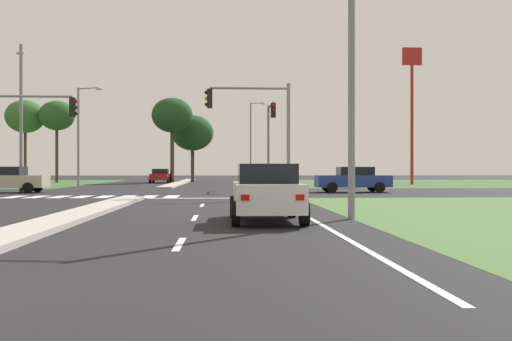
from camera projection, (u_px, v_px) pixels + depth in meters
The scene contains 33 objects.
ground_plane at pixel (152, 193), 35.56m from camera, with size 200.00×200.00×0.00m, color black.
grass_verge_far_right at pixel (425, 183), 61.45m from camera, with size 35.00×35.00×0.01m, color #385B2D.
median_island_near at pixel (70, 217), 16.59m from camera, with size 1.20×22.00×0.14m, color #ADA89E.
median_island_far at pixel (181, 182), 60.53m from camera, with size 1.20×36.00×0.14m, color #ADA89E.
lane_dash_near at pixel (179, 244), 11.13m from camera, with size 0.14×2.00×0.01m, color silver.
lane_dash_second at pixel (195, 218), 17.12m from camera, with size 0.14×2.00×0.01m, color silver.
lane_dash_third at pixel (202, 205), 23.11m from camera, with size 0.14×2.00×0.01m, color silver.
edge_line_right at pixel (305, 216), 17.97m from camera, with size 0.14×24.00×0.01m, color silver.
stop_bar_near at pixel (212, 198), 28.79m from camera, with size 6.40×0.50×0.01m, color silver.
crosswalk_bar_near at pixel (14, 197), 30.02m from camera, with size 0.70×2.80×0.01m, color silver.
crosswalk_bar_second at pixel (36, 197), 30.08m from camera, with size 0.70×2.80×0.01m, color silver.
crosswalk_bar_third at pixel (59, 197), 30.14m from camera, with size 0.70×2.80×0.01m, color silver.
crosswalk_bar_fourth at pixel (82, 197), 30.21m from camera, with size 0.70×2.80×0.01m, color silver.
crosswalk_bar_fifth at pixel (105, 197), 30.27m from camera, with size 0.70×2.80×0.01m, color silver.
crosswalk_bar_sixth at pixel (127, 197), 30.34m from camera, with size 0.70×2.80×0.01m, color silver.
crosswalk_bar_seventh at pixel (149, 197), 30.40m from camera, with size 0.70×2.80×0.01m, color silver.
crosswalk_bar_eighth at pixel (172, 197), 30.46m from camera, with size 0.70×2.80×0.01m, color silver.
car_white_near at pixel (266, 192), 15.97m from camera, with size 1.94×4.25×1.57m.
car_blue_second at pixel (353, 179), 36.32m from camera, with size 4.59×1.99×1.57m.
car_red_third at pixel (161, 176), 60.80m from camera, with size 2.01×4.36×1.47m.
car_beige_fourth at pixel (8, 179), 35.63m from camera, with size 4.50×2.04×1.58m.
traffic_signal_far_right at pixel (270, 130), 41.01m from camera, with size 0.32×4.53×6.06m.
traffic_signal_near_right at pixel (258, 120), 29.31m from camera, with size 4.29×0.32×5.73m.
traffic_signal_near_left at pixel (16, 124), 28.65m from camera, with size 4.88×0.32×5.25m.
street_lamp_near at pixel (343, 52), 16.80m from camera, with size 2.58×0.56×8.47m.
street_lamp_second at pixel (21, 110), 35.95m from camera, with size 1.07×2.11×9.07m.
street_lamp_third at pixel (80, 130), 49.78m from camera, with size 2.28×1.11×8.37m.
street_lamp_fourth at pixel (252, 137), 78.71m from camera, with size 2.05×0.85×10.38m.
fastfood_pole_sign at pixel (412, 86), 54.30m from camera, with size 1.80×0.40×12.69m.
treeline_second at pixel (25, 117), 63.11m from camera, with size 4.17×4.17×8.90m.
treeline_third at pixel (57, 116), 62.60m from camera, with size 3.73×3.73×8.76m.
treeline_fourth at pixel (172, 116), 61.84m from camera, with size 4.31×4.31×8.98m.
treeline_fifth at pixel (193, 133), 66.47m from camera, with size 4.73×4.73×7.56m.
Camera 1 is at (4.34, -5.86, 1.43)m, focal length 41.17 mm.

